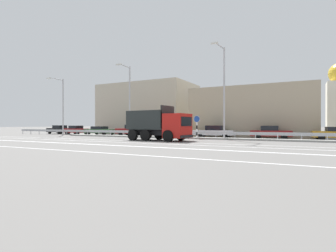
{
  "coord_description": "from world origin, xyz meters",
  "views": [
    {
      "loc": [
        12.54,
        -23.79,
        1.52
      ],
      "look_at": [
        0.03,
        0.33,
        1.38
      ],
      "focal_mm": 28.0,
      "sensor_mm": 36.0,
      "label": 1
    }
  ],
  "objects_px": {
    "dump_truck": "(165,127)",
    "street_lamp_0": "(62,104)",
    "street_lamp_2": "(223,88)",
    "parked_car_6": "(271,132)",
    "parked_car_7": "(335,133)",
    "street_lamp_1": "(129,97)",
    "parked_car_2": "(100,130)",
    "parked_car_5": "(214,132)",
    "median_road_sign": "(197,127)",
    "parked_car_0": "(59,130)",
    "parked_car_3": "(133,130)",
    "parked_car_1": "(76,130)",
    "parked_car_4": "(169,131)"
  },
  "relations": [
    {
      "from": "parked_car_3",
      "to": "parked_car_0",
      "type": "bearing_deg",
      "value": 88.13
    },
    {
      "from": "street_lamp_0",
      "to": "street_lamp_2",
      "type": "height_order",
      "value": "street_lamp_2"
    },
    {
      "from": "parked_car_2",
      "to": "parked_car_3",
      "type": "distance_m",
      "value": 5.82
    },
    {
      "from": "dump_truck",
      "to": "parked_car_4",
      "type": "xyz_separation_m",
      "value": [
        -3.48,
        7.69,
        -0.54
      ]
    },
    {
      "from": "median_road_sign",
      "to": "parked_car_0",
      "type": "bearing_deg",
      "value": 171.88
    },
    {
      "from": "parked_car_1",
      "to": "parked_car_5",
      "type": "relative_size",
      "value": 0.8
    },
    {
      "from": "street_lamp_0",
      "to": "parked_car_3",
      "type": "xyz_separation_m",
      "value": [
        9.81,
        3.53,
        -3.76
      ]
    },
    {
      "from": "street_lamp_0",
      "to": "dump_truck",
      "type": "bearing_deg",
      "value": -12.32
    },
    {
      "from": "dump_truck",
      "to": "median_road_sign",
      "type": "xyz_separation_m",
      "value": [
        1.5,
        4.4,
        0.02
      ]
    },
    {
      "from": "dump_truck",
      "to": "parked_car_0",
      "type": "xyz_separation_m",
      "value": [
        -24.0,
        8.04,
        -0.55
      ]
    },
    {
      "from": "street_lamp_2",
      "to": "parked_car_7",
      "type": "bearing_deg",
      "value": 20.72
    },
    {
      "from": "street_lamp_1",
      "to": "parked_car_2",
      "type": "height_order",
      "value": "street_lamp_1"
    },
    {
      "from": "street_lamp_0",
      "to": "parked_car_3",
      "type": "distance_m",
      "value": 11.08
    },
    {
      "from": "parked_car_6",
      "to": "parked_car_7",
      "type": "relative_size",
      "value": 1.04
    },
    {
      "from": "parked_car_1",
      "to": "parked_car_2",
      "type": "distance_m",
      "value": 4.8
    },
    {
      "from": "street_lamp_1",
      "to": "parked_car_3",
      "type": "bearing_deg",
      "value": 117.55
    },
    {
      "from": "parked_car_3",
      "to": "street_lamp_1",
      "type": "bearing_deg",
      "value": -152.81
    },
    {
      "from": "dump_truck",
      "to": "parked_car_3",
      "type": "relative_size",
      "value": 1.32
    },
    {
      "from": "parked_car_0",
      "to": "parked_car_6",
      "type": "xyz_separation_m",
      "value": [
        32.55,
        -0.15,
        -0.01
      ]
    },
    {
      "from": "parked_car_5",
      "to": "parked_car_0",
      "type": "bearing_deg",
      "value": 85.91
    },
    {
      "from": "dump_truck",
      "to": "parked_car_2",
      "type": "xyz_separation_m",
      "value": [
        -14.85,
        7.57,
        -0.61
      ]
    },
    {
      "from": "parked_car_3",
      "to": "parked_car_2",
      "type": "bearing_deg",
      "value": 90.34
    },
    {
      "from": "parked_car_1",
      "to": "street_lamp_2",
      "type": "bearing_deg",
      "value": 83.31
    },
    {
      "from": "median_road_sign",
      "to": "parked_car_2",
      "type": "relative_size",
      "value": 0.54
    },
    {
      "from": "parked_car_1",
      "to": "parked_car_3",
      "type": "height_order",
      "value": "parked_car_3"
    },
    {
      "from": "parked_car_2",
      "to": "parked_car_5",
      "type": "height_order",
      "value": "parked_car_5"
    },
    {
      "from": "parked_car_0",
      "to": "parked_car_4",
      "type": "height_order",
      "value": "parked_car_4"
    },
    {
      "from": "street_lamp_1",
      "to": "parked_car_0",
      "type": "relative_size",
      "value": 2.19
    },
    {
      "from": "dump_truck",
      "to": "parked_car_6",
      "type": "distance_m",
      "value": 11.64
    },
    {
      "from": "parked_car_2",
      "to": "parked_car_5",
      "type": "distance_m",
      "value": 17.17
    },
    {
      "from": "parked_car_6",
      "to": "street_lamp_2",
      "type": "bearing_deg",
      "value": -51.48
    },
    {
      "from": "street_lamp_2",
      "to": "parked_car_5",
      "type": "distance_m",
      "value": 6.3
    },
    {
      "from": "street_lamp_2",
      "to": "parked_car_2",
      "type": "distance_m",
      "value": 20.16
    },
    {
      "from": "parked_car_2",
      "to": "parked_car_6",
      "type": "distance_m",
      "value": 23.4
    },
    {
      "from": "street_lamp_1",
      "to": "parked_car_1",
      "type": "distance_m",
      "value": 13.62
    },
    {
      "from": "dump_truck",
      "to": "parked_car_0",
      "type": "height_order",
      "value": "dump_truck"
    },
    {
      "from": "street_lamp_0",
      "to": "parked_car_7",
      "type": "bearing_deg",
      "value": 6.36
    },
    {
      "from": "dump_truck",
      "to": "parked_car_5",
      "type": "relative_size",
      "value": 1.33
    },
    {
      "from": "parked_car_7",
      "to": "street_lamp_0",
      "type": "bearing_deg",
      "value": 91.48
    },
    {
      "from": "parked_car_0",
      "to": "street_lamp_1",
      "type": "bearing_deg",
      "value": -106.8
    },
    {
      "from": "street_lamp_2",
      "to": "parked_car_5",
      "type": "relative_size",
      "value": 1.93
    },
    {
      "from": "street_lamp_1",
      "to": "street_lamp_2",
      "type": "relative_size",
      "value": 0.92
    },
    {
      "from": "street_lamp_0",
      "to": "street_lamp_1",
      "type": "xyz_separation_m",
      "value": [
        11.68,
        -0.06,
        0.3
      ]
    },
    {
      "from": "street_lamp_2",
      "to": "parked_car_6",
      "type": "distance_m",
      "value": 7.18
    },
    {
      "from": "street_lamp_2",
      "to": "parked_car_4",
      "type": "bearing_deg",
      "value": 155.58
    },
    {
      "from": "parked_car_0",
      "to": "parked_car_7",
      "type": "height_order",
      "value": "parked_car_0"
    },
    {
      "from": "parked_car_5",
      "to": "parked_car_1",
      "type": "bearing_deg",
      "value": 87.1
    },
    {
      "from": "parked_car_5",
      "to": "median_road_sign",
      "type": "bearing_deg",
      "value": 163.05
    },
    {
      "from": "street_lamp_0",
      "to": "parked_car_3",
      "type": "bearing_deg",
      "value": 19.8
    },
    {
      "from": "dump_truck",
      "to": "street_lamp_0",
      "type": "xyz_separation_m",
      "value": [
        -18.83,
        4.11,
        3.25
      ]
    }
  ]
}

